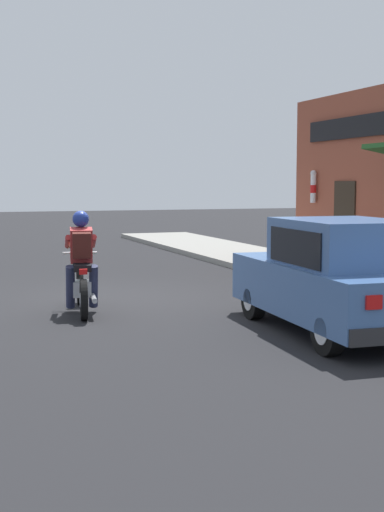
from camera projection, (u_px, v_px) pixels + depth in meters
ground_plane at (117, 299)px, 12.69m from camera, size 80.00×80.00×0.00m
sidewalk_curb at (287, 265)px, 17.18m from camera, size 2.60×22.00×0.14m
motorcycle_with_rider at (82, 270)px, 11.28m from camera, size 0.65×2.01×1.62m
car_hatchback at (337, 278)px, 9.72m from camera, size 1.86×3.87×1.57m
fire_hydrant at (327, 252)px, 15.26m from camera, size 0.36×0.24×0.88m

